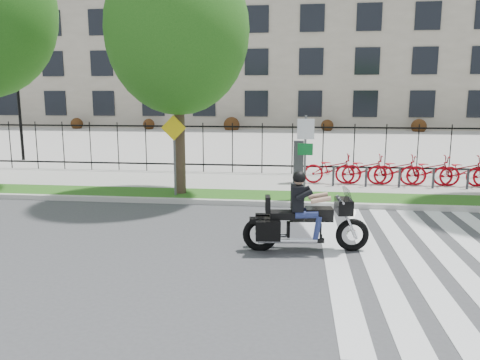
# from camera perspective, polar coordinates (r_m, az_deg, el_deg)

# --- Properties ---
(ground) EXTENTS (120.00, 120.00, 0.00)m
(ground) POSITION_cam_1_polar(r_m,az_deg,el_deg) (10.02, -1.35, -8.49)
(ground) COLOR #3E3E41
(ground) RESTS_ON ground
(curb) EXTENTS (60.00, 0.20, 0.15)m
(curb) POSITION_cam_1_polar(r_m,az_deg,el_deg) (13.91, 1.09, -2.81)
(curb) COLOR #B3B1A9
(curb) RESTS_ON ground
(grass_verge) EXTENTS (60.00, 1.50, 0.15)m
(grass_verge) POSITION_cam_1_polar(r_m,az_deg,el_deg) (14.74, 1.43, -2.07)
(grass_verge) COLOR #1E5515
(grass_verge) RESTS_ON ground
(sidewalk) EXTENTS (60.00, 3.50, 0.15)m
(sidewalk) POSITION_cam_1_polar(r_m,az_deg,el_deg) (17.18, 2.24, -0.31)
(sidewalk) COLOR #A9A59E
(sidewalk) RESTS_ON ground
(plaza) EXTENTS (80.00, 34.00, 0.10)m
(plaza) POSITION_cam_1_polar(r_m,az_deg,el_deg) (34.56, 4.67, 4.93)
(plaza) COLOR #A9A59E
(plaza) RESTS_ON ground
(crosswalk_stripes) EXTENTS (5.70, 8.00, 0.01)m
(crosswalk_stripes) POSITION_cam_1_polar(r_m,az_deg,el_deg) (10.50, 26.04, -8.63)
(crosswalk_stripes) COLOR silver
(crosswalk_stripes) RESTS_ON ground
(iron_fence) EXTENTS (30.00, 0.06, 2.00)m
(iron_fence) POSITION_cam_1_polar(r_m,az_deg,el_deg) (18.75, 2.71, 3.89)
(iron_fence) COLOR black
(iron_fence) RESTS_ON sidewalk
(office_building) EXTENTS (60.00, 21.90, 20.15)m
(office_building) POSITION_cam_1_polar(r_m,az_deg,el_deg) (54.74, 5.74, 17.25)
(office_building) COLOR gray
(office_building) RESTS_ON ground
(lamp_post_left) EXTENTS (1.06, 0.70, 4.25)m
(lamp_post_left) POSITION_cam_1_polar(r_m,az_deg,el_deg) (25.23, -25.41, 9.23)
(lamp_post_left) COLOR black
(lamp_post_left) RESTS_ON ground
(street_tree_1) EXTENTS (4.38, 4.38, 7.51)m
(street_tree_1) POSITION_cam_1_polar(r_m,az_deg,el_deg) (14.92, -7.63, 17.51)
(street_tree_1) COLOR #3D2C21
(street_tree_1) RESTS_ON grass_verge
(bike_share_station) EXTENTS (7.88, 0.89, 1.50)m
(bike_share_station) POSITION_cam_1_polar(r_m,az_deg,el_deg) (17.24, 20.16, 1.14)
(bike_share_station) COLOR #2D2D33
(bike_share_station) RESTS_ON sidewalk
(sign_pole_regulatory) EXTENTS (0.50, 0.09, 2.50)m
(sign_pole_regulatory) POSITION_cam_1_polar(r_m,az_deg,el_deg) (14.04, 7.96, 4.10)
(sign_pole_regulatory) COLOR #59595B
(sign_pole_regulatory) RESTS_ON grass_verge
(sign_pole_warning) EXTENTS (0.78, 0.09, 2.49)m
(sign_pole_warning) POSITION_cam_1_polar(r_m,az_deg,el_deg) (14.54, -8.03, 4.32)
(sign_pole_warning) COLOR #59595B
(sign_pole_warning) RESTS_ON grass_verge
(motorcycle_rider) EXTENTS (2.65, 0.86, 2.04)m
(motorcycle_rider) POSITION_cam_1_polar(r_m,az_deg,el_deg) (9.87, 7.97, -4.75)
(motorcycle_rider) COLOR black
(motorcycle_rider) RESTS_ON ground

